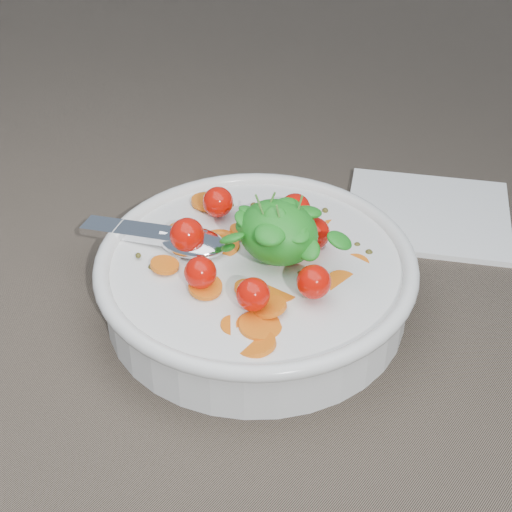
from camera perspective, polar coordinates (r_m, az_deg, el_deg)
The scene contains 3 objects.
ground at distance 0.62m, azimuth -0.03°, elevation -2.97°, with size 6.00×6.00×0.00m, color brown.
bowl at distance 0.60m, azimuth 0.02°, elevation -1.60°, with size 0.26×0.24×0.10m.
napkin at distance 0.73m, azimuth 12.39°, elevation 2.99°, with size 0.14×0.13×0.01m, color white.
Camera 1 is at (0.29, -0.38, 0.41)m, focal length 55.00 mm.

